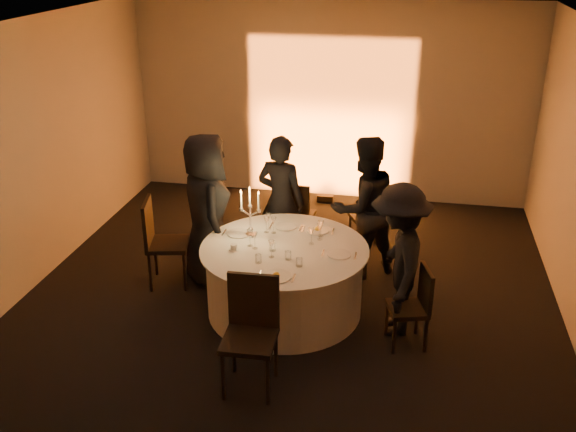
% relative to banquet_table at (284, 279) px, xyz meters
% --- Properties ---
extents(floor, '(7.00, 7.00, 0.00)m').
position_rel_banquet_table_xyz_m(floor, '(0.00, 0.00, -0.38)').
color(floor, black).
rests_on(floor, ground).
extents(ceiling, '(7.00, 7.00, 0.00)m').
position_rel_banquet_table_xyz_m(ceiling, '(0.00, 0.00, 2.62)').
color(ceiling, silver).
rests_on(ceiling, wall_back).
extents(wall_back, '(7.00, 0.00, 7.00)m').
position_rel_banquet_table_xyz_m(wall_back, '(0.00, 3.50, 1.12)').
color(wall_back, '#AFABA3').
rests_on(wall_back, floor).
extents(wall_front, '(7.00, 0.00, 7.00)m').
position_rel_banquet_table_xyz_m(wall_front, '(0.00, -3.50, 1.12)').
color(wall_front, '#AFABA3').
rests_on(wall_front, floor).
extents(wall_left, '(0.00, 7.00, 7.00)m').
position_rel_banquet_table_xyz_m(wall_left, '(-3.00, 0.00, 1.12)').
color(wall_left, '#AFABA3').
rests_on(wall_left, floor).
extents(uplighter_fixture, '(0.25, 0.12, 0.10)m').
position_rel_banquet_table_xyz_m(uplighter_fixture, '(0.00, 3.20, -0.33)').
color(uplighter_fixture, black).
rests_on(uplighter_fixture, floor).
extents(banquet_table, '(1.80, 1.80, 0.77)m').
position_rel_banquet_table_xyz_m(banquet_table, '(0.00, 0.00, 0.00)').
color(banquet_table, black).
rests_on(banquet_table, floor).
extents(chair_left, '(0.55, 0.55, 1.06)m').
position_rel_banquet_table_xyz_m(chair_left, '(-1.54, 0.32, 0.21)').
color(chair_left, black).
rests_on(chair_left, floor).
extents(chair_back_left, '(0.45, 0.45, 0.95)m').
position_rel_banquet_table_xyz_m(chair_back_left, '(-0.15, 1.48, 0.15)').
color(chair_back_left, black).
rests_on(chair_back_left, floor).
extents(chair_back_right, '(0.57, 0.57, 0.98)m').
position_rel_banquet_table_xyz_m(chair_back_right, '(0.82, 1.55, 0.17)').
color(chair_back_right, black).
rests_on(chair_back_right, floor).
extents(chair_right, '(0.46, 0.46, 0.85)m').
position_rel_banquet_table_xyz_m(chair_right, '(1.39, -0.36, 0.09)').
color(chair_right, black).
rests_on(chair_right, floor).
extents(chair_front, '(0.48, 0.48, 1.07)m').
position_rel_banquet_table_xyz_m(chair_front, '(-0.05, -1.27, 0.22)').
color(chair_front, black).
rests_on(chair_front, floor).
extents(guest_left, '(0.92, 1.05, 1.81)m').
position_rel_banquet_table_xyz_m(guest_left, '(-1.02, 0.53, 0.52)').
color(guest_left, black).
rests_on(guest_left, floor).
extents(guest_back_left, '(0.68, 0.53, 1.67)m').
position_rel_banquet_table_xyz_m(guest_back_left, '(-0.26, 1.09, 0.45)').
color(guest_back_left, black).
rests_on(guest_back_left, floor).
extents(guest_back_right, '(1.07, 1.03, 1.73)m').
position_rel_banquet_table_xyz_m(guest_back_right, '(0.75, 1.03, 0.48)').
color(guest_back_right, black).
rests_on(guest_back_right, floor).
extents(guest_right, '(0.72, 1.11, 1.62)m').
position_rel_banquet_table_xyz_m(guest_right, '(1.20, -0.14, 0.43)').
color(guest_right, black).
rests_on(guest_right, floor).
extents(plate_left, '(0.36, 0.26, 0.01)m').
position_rel_banquet_table_xyz_m(plate_left, '(-0.56, 0.23, 0.39)').
color(plate_left, white).
rests_on(plate_left, banquet_table).
extents(plate_back_left, '(0.36, 0.25, 0.01)m').
position_rel_banquet_table_xyz_m(plate_back_left, '(-0.09, 0.52, 0.39)').
color(plate_back_left, white).
rests_on(plate_back_left, banquet_table).
extents(plate_back_right, '(0.36, 0.26, 0.08)m').
position_rel_banquet_table_xyz_m(plate_back_right, '(0.28, 0.49, 0.40)').
color(plate_back_right, white).
rests_on(plate_back_right, banquet_table).
extents(plate_right, '(0.36, 0.25, 0.01)m').
position_rel_banquet_table_xyz_m(plate_right, '(0.59, -0.06, 0.39)').
color(plate_right, white).
rests_on(plate_right, banquet_table).
extents(plate_front, '(0.36, 0.29, 0.08)m').
position_rel_banquet_table_xyz_m(plate_front, '(0.05, -0.64, 0.40)').
color(plate_front, white).
rests_on(plate_front, banquet_table).
extents(coffee_cup, '(0.11, 0.11, 0.07)m').
position_rel_banquet_table_xyz_m(coffee_cup, '(-0.51, -0.15, 0.42)').
color(coffee_cup, white).
rests_on(coffee_cup, banquet_table).
extents(candelabra, '(0.24, 0.12, 0.58)m').
position_rel_banquet_table_xyz_m(candelabra, '(-0.43, 0.23, 0.59)').
color(candelabra, white).
rests_on(candelabra, banquet_table).
extents(wine_glass_a, '(0.07, 0.07, 0.19)m').
position_rel_banquet_table_xyz_m(wine_glass_a, '(-0.19, 0.33, 0.52)').
color(wine_glass_a, white).
rests_on(wine_glass_a, banquet_table).
extents(wine_glass_b, '(0.07, 0.07, 0.19)m').
position_rel_banquet_table_xyz_m(wine_glass_b, '(-0.26, 0.42, 0.52)').
color(wine_glass_b, white).
rests_on(wine_glass_b, banquet_table).
extents(wine_glass_c, '(0.07, 0.07, 0.19)m').
position_rel_banquet_table_xyz_m(wine_glass_c, '(0.34, 0.34, 0.52)').
color(wine_glass_c, white).
rests_on(wine_glass_c, banquet_table).
extents(wine_glass_d, '(0.07, 0.07, 0.19)m').
position_rel_banquet_table_xyz_m(wine_glass_d, '(0.27, 0.14, 0.52)').
color(wine_glass_d, white).
rests_on(wine_glass_d, banquet_table).
extents(wine_glass_e, '(0.07, 0.07, 0.19)m').
position_rel_banquet_table_xyz_m(wine_glass_e, '(0.34, 0.26, 0.52)').
color(wine_glass_e, white).
rests_on(wine_glass_e, banquet_table).
extents(wine_glass_f, '(0.07, 0.07, 0.19)m').
position_rel_banquet_table_xyz_m(wine_glass_f, '(-0.30, -0.08, 0.52)').
color(wine_glass_f, white).
rests_on(wine_glass_f, banquet_table).
extents(wine_glass_g, '(0.07, 0.07, 0.19)m').
position_rel_banquet_table_xyz_m(wine_glass_g, '(-0.09, -0.24, 0.52)').
color(wine_glass_g, white).
rests_on(wine_glass_g, banquet_table).
extents(wine_glass_h, '(0.07, 0.07, 0.19)m').
position_rel_banquet_table_xyz_m(wine_glass_h, '(-0.37, -0.03, 0.52)').
color(wine_glass_h, white).
rests_on(wine_glass_h, banquet_table).
extents(wine_glass_i, '(0.07, 0.07, 0.19)m').
position_rel_banquet_table_xyz_m(wine_glass_i, '(-0.27, 0.33, 0.52)').
color(wine_glass_i, white).
rests_on(wine_glass_i, banquet_table).
extents(tumbler_a, '(0.07, 0.07, 0.09)m').
position_rel_banquet_table_xyz_m(tumbler_a, '(-0.11, -0.10, 0.43)').
color(tumbler_a, white).
rests_on(tumbler_a, banquet_table).
extents(tumbler_b, '(0.07, 0.07, 0.09)m').
position_rel_banquet_table_xyz_m(tumbler_b, '(-0.19, -0.38, 0.43)').
color(tumbler_b, white).
rests_on(tumbler_b, banquet_table).
extents(tumbler_c, '(0.07, 0.07, 0.09)m').
position_rel_banquet_table_xyz_m(tumbler_c, '(0.09, -0.26, 0.43)').
color(tumbler_c, white).
rests_on(tumbler_c, banquet_table).
extents(tumbler_d, '(0.07, 0.07, 0.09)m').
position_rel_banquet_table_xyz_m(tumbler_d, '(0.23, -0.38, 0.43)').
color(tumbler_d, white).
rests_on(tumbler_d, banquet_table).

